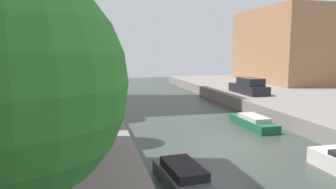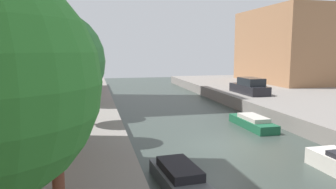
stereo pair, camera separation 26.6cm
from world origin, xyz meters
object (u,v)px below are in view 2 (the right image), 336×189
(street_tree_2, at_px, (53,63))
(moored_boat_right_3, at_px, (253,122))
(low_block_right, at_px, (295,46))
(street_tree_4, at_px, (74,58))
(street_tree_5, at_px, (79,58))
(moored_boat_left_2, at_px, (181,179))
(street_tree_3, at_px, (67,55))
(parked_car, at_px, (250,87))

(street_tree_2, height_order, moored_boat_right_3, street_tree_2)
(street_tree_2, distance_m, moored_boat_right_3, 15.39)
(low_block_right, relative_size, street_tree_4, 2.81)
(street_tree_4, height_order, street_tree_5, street_tree_4)
(street_tree_4, relative_size, moored_boat_left_2, 1.15)
(street_tree_3, height_order, moored_boat_left_2, street_tree_3)
(street_tree_4, bearing_deg, street_tree_5, 90.00)
(low_block_right, distance_m, parked_car, 14.67)
(low_block_right, bearing_deg, moored_boat_right_3, -130.34)
(street_tree_3, distance_m, street_tree_4, 4.43)
(street_tree_3, height_order, parked_car, street_tree_3)
(low_block_right, xyz_separation_m, moored_boat_left_2, (-21.54, -25.00, -5.09))
(low_block_right, bearing_deg, moored_boat_left_2, -130.75)
(street_tree_5, relative_size, parked_car, 1.03)
(moored_boat_right_3, bearing_deg, street_tree_2, -136.78)
(street_tree_5, height_order, moored_boat_right_3, street_tree_5)
(low_block_right, bearing_deg, street_tree_4, -144.49)
(low_block_right, xyz_separation_m, street_tree_4, (-25.41, -18.13, -0.93))
(street_tree_5, bearing_deg, street_tree_4, -90.00)
(street_tree_4, relative_size, street_tree_5, 1.00)
(street_tree_4, xyz_separation_m, parked_car, (14.66, 8.91, -2.90))
(parked_car, bearing_deg, street_tree_4, -148.71)
(moored_boat_left_2, bearing_deg, street_tree_4, 119.38)
(street_tree_4, bearing_deg, moored_boat_left_2, -60.62)
(low_block_right, distance_m, street_tree_4, 31.23)
(street_tree_3, relative_size, moored_boat_right_3, 1.15)
(low_block_right, distance_m, street_tree_2, 37.35)
(street_tree_3, bearing_deg, street_tree_5, 90.00)
(street_tree_2, bearing_deg, parked_car, 51.05)
(street_tree_3, xyz_separation_m, street_tree_5, (-0.00, 10.47, -0.36))
(low_block_right, distance_m, moored_boat_right_3, 23.18)
(street_tree_3, xyz_separation_m, moored_boat_right_3, (10.77, 5.32, -4.39))
(moored_boat_right_3, bearing_deg, street_tree_4, -175.26)
(street_tree_3, relative_size, street_tree_5, 1.03)
(street_tree_4, distance_m, moored_boat_right_3, 11.59)
(street_tree_2, xyz_separation_m, street_tree_4, (0.00, 9.23, -0.10))
(street_tree_4, bearing_deg, parked_car, 31.29)
(street_tree_2, distance_m, street_tree_5, 15.28)
(low_block_right, bearing_deg, parked_car, -139.38)
(street_tree_5, bearing_deg, moored_boat_right_3, -25.56)
(street_tree_2, distance_m, moored_boat_left_2, 6.22)
(street_tree_2, distance_m, street_tree_4, 9.23)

